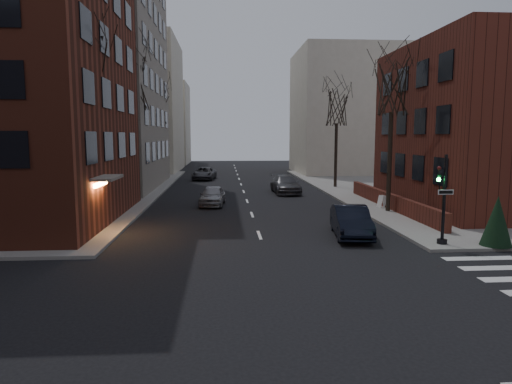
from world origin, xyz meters
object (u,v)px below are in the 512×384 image
(tree_right_b, at_px, (337,107))
(car_lane_silver, at_px, (213,196))
(evergreen_shrub, at_px, (497,221))
(streetlamp_near, at_px, (131,146))
(parked_sedan, at_px, (351,221))
(tree_left_a, at_px, (85,67))
(streetlamp_far, at_px, (166,142))
(sandwich_board, at_px, (382,201))
(tree_left_b, at_px, (131,84))
(car_lane_far, at_px, (204,173))
(traffic_signal, at_px, (442,205))
(tree_right_a, at_px, (392,86))
(car_lane_gray, at_px, (285,184))
(tree_left_c, at_px, (158,107))

(tree_right_b, xyz_separation_m, car_lane_silver, (-11.38, -9.94, -6.89))
(tree_right_b, bearing_deg, evergreen_shrub, -86.58)
(streetlamp_near, relative_size, parked_sedan, 1.36)
(tree_left_a, distance_m, car_lane_silver, 12.81)
(tree_left_a, relative_size, streetlamp_far, 1.63)
(parked_sedan, bearing_deg, sandwich_board, 68.14)
(tree_left_b, relative_size, car_lane_silver, 2.62)
(parked_sedan, distance_m, car_lane_far, 31.27)
(traffic_signal, relative_size, tree_left_a, 0.39)
(tree_left_b, relative_size, car_lane_far, 2.15)
(tree_right_a, height_order, car_lane_far, tree_right_a)
(streetlamp_far, xyz_separation_m, car_lane_gray, (11.78, -13.39, -3.47))
(parked_sedan, bearing_deg, streetlamp_near, 147.21)
(traffic_signal, distance_m, sandwich_board, 10.49)
(traffic_signal, bearing_deg, tree_right_a, 84.53)
(tree_right_a, relative_size, car_lane_far, 1.94)
(tree_left_b, relative_size, streetlamp_near, 1.72)
(car_lane_gray, bearing_deg, tree_right_a, -65.82)
(streetlamp_far, distance_m, evergreen_shrub, 38.34)
(streetlamp_near, relative_size, car_lane_far, 1.25)
(parked_sedan, bearing_deg, traffic_signal, -27.56)
(evergreen_shrub, bearing_deg, tree_right_b, 93.42)
(tree_left_a, bearing_deg, streetlamp_far, 88.77)
(traffic_signal, distance_m, tree_left_a, 18.66)
(tree_left_a, distance_m, tree_left_c, 26.00)
(parked_sedan, xyz_separation_m, sandwich_board, (4.42, 7.97, -0.20))
(traffic_signal, xyz_separation_m, tree_left_a, (-16.74, 5.01, 6.56))
(tree_left_a, distance_m, tree_left_b, 12.01)
(tree_left_a, relative_size, parked_sedan, 2.22)
(parked_sedan, height_order, car_lane_far, parked_sedan)
(tree_left_c, distance_m, sandwich_board, 28.21)
(tree_right_b, bearing_deg, tree_right_a, -90.00)
(tree_left_b, xyz_separation_m, car_lane_silver, (6.22, -3.94, -8.21))
(traffic_signal, height_order, tree_left_c, tree_left_c)
(sandwich_board, bearing_deg, tree_left_c, 115.75)
(streetlamp_near, bearing_deg, sandwich_board, -8.80)
(tree_left_a, distance_m, car_lane_far, 28.96)
(car_lane_silver, bearing_deg, parked_sedan, -51.32)
(traffic_signal, xyz_separation_m, car_lane_gray, (-4.36, 19.61, -1.14))
(tree_left_a, distance_m, sandwich_board, 20.12)
(streetlamp_near, bearing_deg, tree_left_b, 98.53)
(traffic_signal, xyz_separation_m, car_lane_silver, (-10.51, 13.06, -1.21))
(streetlamp_near, distance_m, car_lane_gray, 13.94)
(tree_right_a, distance_m, evergreen_shrub, 11.75)
(streetlamp_near, relative_size, car_lane_silver, 1.53)
(tree_right_a, bearing_deg, tree_left_b, 155.56)
(tree_left_b, distance_m, car_lane_far, 18.17)
(traffic_signal, xyz_separation_m, tree_right_a, (0.86, 9.01, 6.12))
(streetlamp_near, bearing_deg, evergreen_shrub, -36.26)
(traffic_signal, relative_size, tree_right_b, 0.44)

